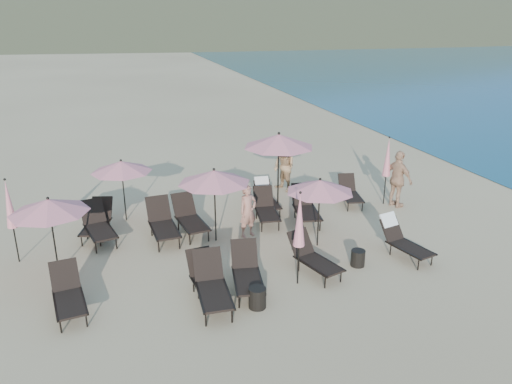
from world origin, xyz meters
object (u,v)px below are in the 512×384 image
object	(u,v)px
umbrella_closed_2	(9,205)
lounger_2	(212,285)
beachgoer_a	(248,211)
umbrella_open_4	(279,141)
side_table_0	(257,298)
lounger_13	(266,208)
beachgoer_c	(398,179)
lounger_4	(313,257)
lounger_8	(162,223)
umbrella_open_2	(320,186)
umbrella_open_1	(214,177)
umbrella_closed_1	(388,158)
umbrella_open_0	(49,206)
lounger_11	(350,192)
umbrella_closed_0	(300,221)
side_table_1	(358,258)
beachgoer_b	(284,167)
lounger_5	(402,239)
lounger_3	(247,272)
umbrella_open_3	(121,167)
lounger_6	(98,221)
lounger_12	(190,217)
lounger_0	(68,294)
lounger_9	(266,196)
lounger_1	(206,279)
lounger_7	(98,225)
lounger_10	(306,207)

from	to	relation	value
umbrella_closed_2	lounger_2	bearing A→B (deg)	-37.63
umbrella_closed_2	beachgoer_a	world-z (taller)	umbrella_closed_2
umbrella_open_4	side_table_0	world-z (taller)	umbrella_open_4
lounger_13	beachgoer_c	distance (m)	4.61
lounger_4	lounger_8	size ratio (longest dim) A/B	0.92
umbrella_open_2	beachgoer_a	world-z (taller)	umbrella_open_2
umbrella_open_1	umbrella_closed_1	xyz separation A→B (m)	(6.12, 1.19, -0.28)
lounger_2	umbrella_open_0	bearing A→B (deg)	146.74
lounger_8	lounger_11	distance (m)	6.52
lounger_8	umbrella_closed_0	world-z (taller)	umbrella_closed_0
lounger_2	umbrella_closed_0	world-z (taller)	umbrella_closed_0
lounger_13	umbrella_open_2	distance (m)	2.58
umbrella_open_0	umbrella_open_2	bearing A→B (deg)	-3.59
lounger_2	lounger_13	xyz separation A→B (m)	(2.59, 4.10, -0.03)
umbrella_open_2	side_table_1	bearing A→B (deg)	-69.64
beachgoer_b	side_table_0	bearing A→B (deg)	-44.92
lounger_13	side_table_1	distance (m)	3.72
lounger_5	lounger_3	bearing A→B (deg)	172.45
lounger_13	umbrella_open_3	world-z (taller)	umbrella_open_3
lounger_4	umbrella_closed_1	bearing A→B (deg)	24.75
beachgoer_a	beachgoer_c	xyz separation A→B (m)	(5.41, 0.83, 0.18)
lounger_6	umbrella_open_0	size ratio (longest dim) A/B	0.86
umbrella_open_2	beachgoer_a	xyz separation A→B (m)	(-1.69, 1.16, -0.98)
lounger_12	beachgoer_c	size ratio (longest dim) A/B	0.96
lounger_0	lounger_13	size ratio (longest dim) A/B	0.98
lounger_9	lounger_13	world-z (taller)	lounger_9
side_table_0	beachgoer_b	size ratio (longest dim) A/B	0.26
lounger_0	lounger_13	xyz separation A→B (m)	(5.64, 3.50, 0.01)
side_table_1	lounger_12	bearing A→B (deg)	138.74
umbrella_open_2	lounger_0	bearing A→B (deg)	-167.42
side_table_0	beachgoer_b	distance (m)	7.80
umbrella_open_3	umbrella_closed_2	bearing A→B (deg)	-144.56
lounger_6	umbrella_open_2	distance (m)	6.53
umbrella_open_1	umbrella_open_4	world-z (taller)	umbrella_open_4
lounger_1	beachgoer_a	xyz separation A→B (m)	(1.81, 2.81, 0.36)
umbrella_open_2	side_table_0	xyz separation A→B (m)	(-2.53, -2.50, -1.53)
umbrella_open_0	lounger_7	bearing A→B (deg)	59.96
lounger_8	umbrella_closed_1	distance (m)	7.66
umbrella_closed_2	umbrella_open_4	bearing A→B (deg)	13.70
lounger_5	side_table_0	bearing A→B (deg)	-177.39
lounger_5	umbrella_open_3	xyz separation A→B (m)	(-6.96, 4.61, 1.28)
umbrella_open_2	lounger_10	bearing A→B (deg)	78.92
lounger_6	umbrella_open_3	distance (m)	1.79
lounger_8	side_table_1	bearing A→B (deg)	-38.10
lounger_3	lounger_6	distance (m)	5.37
lounger_6	beachgoer_b	distance (m)	6.86
lounger_9	side_table_1	distance (m)	4.55
lounger_11	umbrella_open_1	world-z (taller)	umbrella_open_1
beachgoer_a	lounger_8	bearing A→B (deg)	145.83
lounger_7	side_table_0	distance (m)	5.72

